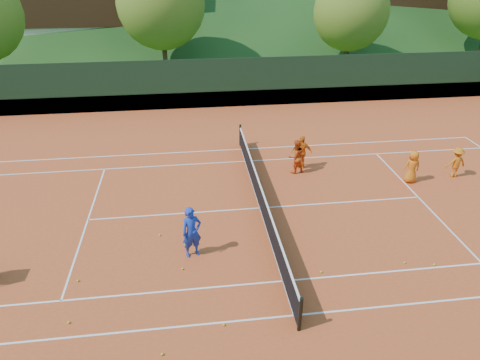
{
  "coord_description": "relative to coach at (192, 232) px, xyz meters",
  "views": [
    {
      "loc": [
        -2.52,
        -13.64,
        8.77
      ],
      "look_at": [
        -0.78,
        0.0,
        1.29
      ],
      "focal_mm": 32.0,
      "sensor_mm": 36.0,
      "label": 1
    }
  ],
  "objects": [
    {
      "name": "ground",
      "position": [
        2.63,
        2.5,
        -0.9
      ],
      "size": [
        400.0,
        400.0,
        0.0
      ],
      "primitive_type": "plane",
      "color": "#2A5019",
      "rests_on": "ground"
    },
    {
      "name": "clay_court",
      "position": [
        2.63,
        2.5,
        -0.89
      ],
      "size": [
        40.0,
        24.0,
        0.02
      ],
      "primitive_type": "cube",
      "color": "#B0431C",
      "rests_on": "ground"
    },
    {
      "name": "coach",
      "position": [
        0.0,
        0.0,
        0.0
      ],
      "size": [
        0.74,
        0.6,
        1.75
      ],
      "primitive_type": "imported",
      "rotation": [
        0.0,
        0.0,
        0.32
      ],
      "color": "#1A34AC",
      "rests_on": "clay_court"
    },
    {
      "name": "student_a",
      "position": [
        4.66,
        5.25,
        -0.11
      ],
      "size": [
        0.87,
        0.76,
        1.53
      ],
      "primitive_type": "imported",
      "rotation": [
        0.0,
        0.0,
        3.41
      ],
      "color": "#DB4A13",
      "rests_on": "clay_court"
    },
    {
      "name": "student_b",
      "position": [
        5.03,
        5.64,
        -0.1
      ],
      "size": [
        0.97,
        0.6,
        1.54
      ],
      "primitive_type": "imported",
      "rotation": [
        0.0,
        0.0,
        2.88
      ],
      "color": "orange",
      "rests_on": "clay_court"
    },
    {
      "name": "student_c",
      "position": [
        9.28,
        3.77,
        -0.17
      ],
      "size": [
        0.7,
        0.46,
        1.42
      ],
      "primitive_type": "imported",
      "rotation": [
        0.0,
        0.0,
        3.16
      ],
      "color": "orange",
      "rests_on": "clay_court"
    },
    {
      "name": "student_d",
      "position": [
        11.38,
        3.98,
        -0.2
      ],
      "size": [
        0.89,
        0.53,
        1.36
      ],
      "primitive_type": "imported",
      "rotation": [
        0.0,
        0.0,
        3.17
      ],
      "color": "orange",
      "rests_on": "clay_court"
    },
    {
      "name": "tennis_ball_0",
      "position": [
        3.86,
        -1.4,
        -0.84
      ],
      "size": [
        0.07,
        0.07,
        0.07
      ],
      "primitive_type": "sphere",
      "color": "#B1D523",
      "rests_on": "clay_court"
    },
    {
      "name": "tennis_ball_2",
      "position": [
        -0.26,
        0.54,
        -0.84
      ],
      "size": [
        0.07,
        0.07,
        0.07
      ],
      "primitive_type": "sphere",
      "color": "#B1D523",
      "rests_on": "clay_court"
    },
    {
      "name": "tennis_ball_4",
      "position": [
        -1.12,
        1.16,
        -0.84
      ],
      "size": [
        0.07,
        0.07,
        0.07
      ],
      "primitive_type": "sphere",
      "color": "#B1D523",
      "rests_on": "clay_court"
    },
    {
      "name": "tennis_ball_6",
      "position": [
        -0.87,
        -3.83,
        -0.84
      ],
      "size": [
        0.07,
        0.07,
        0.07
      ],
      "primitive_type": "sphere",
      "color": "#B1D523",
      "rests_on": "clay_court"
    },
    {
      "name": "tennis_ball_7",
      "position": [
        -3.45,
        -0.86,
        -0.84
      ],
      "size": [
        0.07,
        0.07,
        0.07
      ],
      "primitive_type": "sphere",
      "color": "#B1D523",
      "rests_on": "clay_court"
    },
    {
      "name": "tennis_ball_8",
      "position": [
        6.6,
        -1.31,
        -0.84
      ],
      "size": [
        0.07,
        0.07,
        0.07
      ],
      "primitive_type": "sphere",
      "color": "#B1D523",
      "rests_on": "clay_court"
    },
    {
      "name": "tennis_ball_9",
      "position": [
        -3.36,
        -2.5,
        -0.84
      ],
      "size": [
        0.07,
        0.07,
        0.07
      ],
      "primitive_type": "sphere",
      "color": "#B1D523",
      "rests_on": "clay_court"
    },
    {
      "name": "tennis_ball_11",
      "position": [
        -0.35,
        -0.71,
        -0.84
      ],
      "size": [
        0.07,
        0.07,
        0.07
      ],
      "primitive_type": "sphere",
      "color": "#B1D523",
      "rests_on": "clay_court"
    },
    {
      "name": "tennis_ball_12",
      "position": [
        0.71,
        -3.1,
        -0.84
      ],
      "size": [
        0.07,
        0.07,
        0.07
      ],
      "primitive_type": "sphere",
      "color": "#B1D523",
      "rests_on": "clay_court"
    },
    {
      "name": "tennis_ball_15",
      "position": [
        7.48,
        -1.51,
        -0.84
      ],
      "size": [
        0.07,
        0.07,
        0.07
      ],
      "primitive_type": "sphere",
      "color": "#B1D523",
      "rests_on": "clay_court"
    },
    {
      "name": "court_lines",
      "position": [
        2.63,
        2.5,
        -0.87
      ],
      "size": [
        23.83,
        11.03,
        0.0
      ],
      "color": "white",
      "rests_on": "clay_court"
    },
    {
      "name": "tennis_net",
      "position": [
        2.63,
        2.5,
        -0.38
      ],
      "size": [
        0.1,
        12.07,
        1.1
      ],
      "color": "black",
      "rests_on": "clay_court"
    },
    {
      "name": "perimeter_fence",
      "position": [
        2.63,
        2.5,
        0.37
      ],
      "size": [
        40.4,
        24.24,
        3.0
      ],
      "color": "black",
      "rests_on": "clay_court"
    },
    {
      "name": "tree_b",
      "position": [
        -1.37,
        22.5,
        4.3
      ],
      "size": [
        6.4,
        6.4,
        8.4
      ],
      "color": "#412B1A",
      "rests_on": "ground"
    },
    {
      "name": "tree_c",
      "position": [
        12.63,
        21.5,
        3.65
      ],
      "size": [
        5.6,
        5.6,
        7.35
      ],
      "color": "#3D2918",
      "rests_on": "ground"
    }
  ]
}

